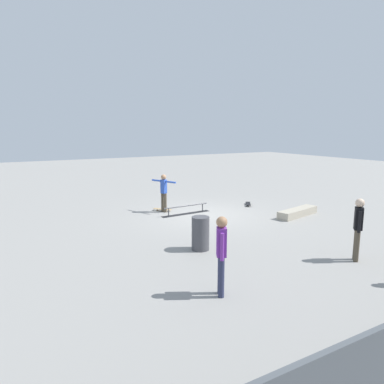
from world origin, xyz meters
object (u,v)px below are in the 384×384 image
at_px(skateboard_main, 162,209).
at_px(bystander_black_shirt, 358,226).
at_px(grind_rail, 186,210).
at_px(loose_skateboard_black, 248,204).
at_px(skate_ledge, 298,212).
at_px(bystander_purple_shirt, 221,251).
at_px(skater_main, 164,190).
at_px(trash_bin, 200,233).

relative_size(skateboard_main, bystander_black_shirt, 0.44).
relative_size(grind_rail, loose_skateboard_black, 2.90).
height_order(skateboard_main, bystander_black_shirt, bystander_black_shirt).
bearing_deg(skate_ledge, bystander_purple_shirt, 32.67).
height_order(grind_rail, skater_main, skater_main).
bearing_deg(bystander_purple_shirt, skateboard_main, -167.09).
bearing_deg(loose_skateboard_black, skateboard_main, -67.40).
relative_size(grind_rail, bystander_black_shirt, 1.32).
xyz_separation_m(grind_rail, bystander_black_shirt, (-1.43, 6.84, 0.79)).
bearing_deg(loose_skateboard_black, skater_main, -64.28).
bearing_deg(skater_main, bystander_black_shirt, 171.79).
bearing_deg(skateboard_main, bystander_black_shirt, 154.97).
relative_size(skate_ledge, skater_main, 1.36).
height_order(grind_rail, bystander_black_shirt, bystander_black_shirt).
distance_m(grind_rail, bystander_purple_shirt, 7.35).
height_order(grind_rail, trash_bin, trash_bin).
height_order(skate_ledge, trash_bin, trash_bin).
height_order(bystander_black_shirt, bystander_purple_shirt, bystander_purple_shirt).
bearing_deg(bystander_black_shirt, skater_main, 61.26).
bearing_deg(trash_bin, skateboard_main, -102.24).
distance_m(skater_main, loose_skateboard_black, 4.09).
bearing_deg(skate_ledge, skater_main, -36.78).
relative_size(skateboard_main, bystander_purple_shirt, 0.43).
bearing_deg(grind_rail, bystander_black_shirt, 98.71).
bearing_deg(bystander_black_shirt, skate_ledge, 17.71).
distance_m(grind_rail, skateboard_main, 1.17).
distance_m(skateboard_main, bystander_black_shirt, 8.14).
relative_size(skate_ledge, bystander_black_shirt, 1.29).
relative_size(skateboard_main, loose_skateboard_black, 0.97).
bearing_deg(trash_bin, loose_skateboard_black, -140.51).
bearing_deg(skater_main, loose_skateboard_black, -123.41).
relative_size(grind_rail, skate_ledge, 1.02).
bearing_deg(trash_bin, skate_ledge, -164.32).
relative_size(grind_rail, skater_main, 1.39).
xyz_separation_m(skater_main, loose_skateboard_black, (-3.94, 0.69, -0.86)).
xyz_separation_m(bystander_black_shirt, trash_bin, (3.16, -2.78, -0.46)).
xyz_separation_m(skateboard_main, bystander_purple_shirt, (2.19, 7.73, 0.89)).
xyz_separation_m(skate_ledge, loose_skateboard_black, (0.46, -2.60, -0.08)).
distance_m(skateboard_main, loose_skateboard_black, 4.03).
distance_m(skater_main, bystander_black_shirt, 7.88).
bearing_deg(grind_rail, loose_skateboard_black, 178.20).
distance_m(skate_ledge, bystander_purple_shirt, 7.85).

